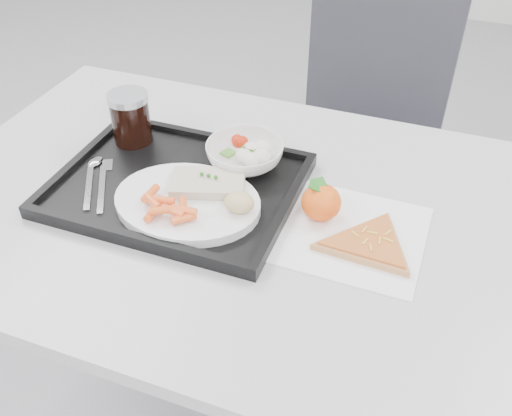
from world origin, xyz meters
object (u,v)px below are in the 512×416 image
at_px(table, 238,229).
at_px(salad_bowl, 245,155).
at_px(dinner_plate, 187,202).
at_px(chair, 364,131).
at_px(tray, 178,186).
at_px(cola_glass, 130,117).
at_px(tangerine, 321,202).
at_px(pizza_slice, 369,244).

xyz_separation_m(table, salad_bowl, (-0.02, 0.10, 0.11)).
height_order(table, dinner_plate, dinner_plate).
bearing_deg(chair, tray, -109.20).
height_order(chair, cola_glass, chair).
relative_size(tangerine, pizza_slice, 0.34).
bearing_deg(table, tray, -177.94).
height_order(tray, dinner_plate, dinner_plate).
xyz_separation_m(tray, cola_glass, (-0.15, 0.11, 0.06)).
bearing_deg(salad_bowl, tangerine, -26.20).
height_order(dinner_plate, salad_bowl, salad_bowl).
xyz_separation_m(tray, dinner_plate, (0.05, -0.05, 0.02)).
bearing_deg(tray, tangerine, 3.29).
bearing_deg(table, cola_glass, 159.80).
bearing_deg(cola_glass, tangerine, -11.77).
bearing_deg(pizza_slice, dinner_plate, -176.43).
height_order(table, cola_glass, cola_glass).
bearing_deg(dinner_plate, pizza_slice, 3.57).
distance_m(chair, tangerine, 0.72).
distance_m(tray, salad_bowl, 0.15).
bearing_deg(cola_glass, table, -20.20).
xyz_separation_m(salad_bowl, pizza_slice, (0.28, -0.14, -0.03)).
bearing_deg(tangerine, chair, 93.22).
distance_m(table, dinner_plate, 0.13).
bearing_deg(cola_glass, salad_bowl, -0.35).
xyz_separation_m(tray, tangerine, (0.28, 0.02, 0.03)).
height_order(tray, pizza_slice, tray).
xyz_separation_m(tray, salad_bowl, (0.10, 0.10, 0.03)).
height_order(dinner_plate, cola_glass, cola_glass).
height_order(salad_bowl, tangerine, tangerine).
relative_size(tray, dinner_plate, 1.67).
xyz_separation_m(chair, dinner_plate, (-0.19, -0.74, 0.24)).
bearing_deg(salad_bowl, cola_glass, 179.65).
xyz_separation_m(dinner_plate, tangerine, (0.23, 0.07, 0.01)).
xyz_separation_m(table, tray, (-0.12, -0.00, 0.08)).
bearing_deg(salad_bowl, pizza_slice, -26.38).
distance_m(tray, tangerine, 0.28).
height_order(chair, pizza_slice, chair).
height_order(chair, tray, chair).
distance_m(table, pizza_slice, 0.27).
bearing_deg(chair, cola_glass, -124.10).
bearing_deg(dinner_plate, table, 38.70).
distance_m(tray, cola_glass, 0.20).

